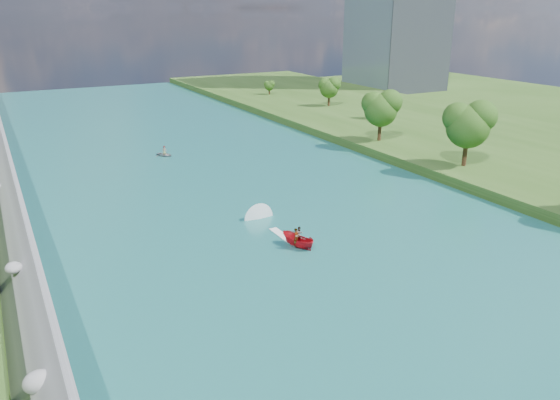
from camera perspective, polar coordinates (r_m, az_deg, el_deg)
ground at (r=49.39m, az=7.26°, el=-8.38°), size 260.00×260.00×0.00m
river_water at (r=65.17m, az=-2.89°, el=-1.13°), size 55.00×240.00×0.10m
berm_east at (r=96.09m, az=24.88°, el=4.28°), size 44.00×240.00×1.50m
riprap_bank at (r=58.22m, az=-26.12°, el=-3.95°), size 4.32×236.00×4.12m
trees_east at (r=86.20m, az=17.38°, el=7.47°), size 16.72×133.49×10.94m
motorboat at (r=56.54m, az=0.98°, el=-3.66°), size 3.60×18.86×2.22m
raft at (r=91.09m, az=-11.97°, el=4.75°), size 3.31×3.59×1.67m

